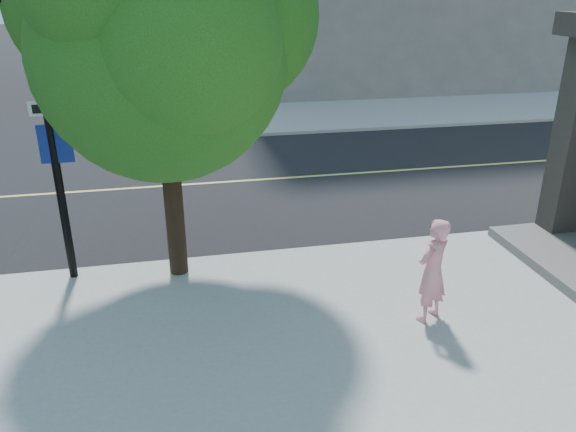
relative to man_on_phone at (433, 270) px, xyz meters
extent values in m
plane|color=black|center=(-5.88, 2.81, -0.94)|extent=(140.00, 140.00, 0.00)
cube|color=black|center=(-5.88, 7.31, -0.94)|extent=(140.00, 9.00, 0.01)
cube|color=#A7A7A6|center=(7.62, 24.31, -0.88)|extent=(29.00, 25.00, 0.12)
cube|color=#35302B|center=(3.82, 2.31, 1.28)|extent=(0.55, 0.55, 4.20)
imported|color=pink|center=(0.00, 0.00, 0.00)|extent=(0.72, 0.65, 1.64)
cylinder|color=black|center=(-3.71, 2.31, 0.78)|extent=(0.32, 0.32, 3.21)
sphere|color=#29681B|center=(-3.71, 2.31, 2.92)|extent=(3.92, 3.92, 3.92)
sphere|color=#29681B|center=(-2.64, 2.85, 3.46)|extent=(3.03, 3.03, 3.03)
sphere|color=#29681B|center=(-4.60, 3.03, 3.63)|extent=(2.85, 2.85, 2.85)
sphere|color=#29681B|center=(-3.35, 1.33, 3.19)|extent=(2.67, 2.67, 2.67)
cylinder|color=black|center=(-5.53, 2.51, 1.57)|extent=(0.14, 0.14, 4.79)
cube|color=white|center=(-5.48, 2.49, 2.14)|extent=(0.63, 0.04, 0.23)
cube|color=navy|center=(-5.48, 2.49, 1.57)|extent=(0.51, 0.04, 0.63)
imported|color=black|center=(-5.53, 2.51, 3.06)|extent=(0.19, 0.23, 1.14)
camera|label=1|loc=(-3.61, -6.83, 3.97)|focal=35.19mm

